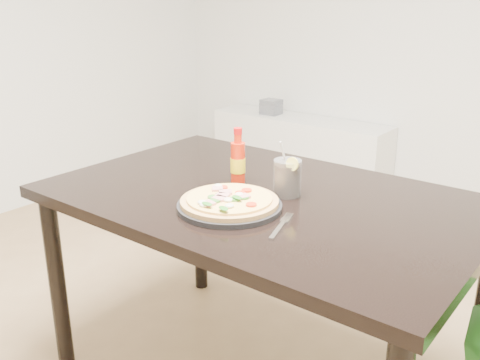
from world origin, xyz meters
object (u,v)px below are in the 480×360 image
Objects in this scene: fork at (282,225)px; media_console at (299,150)px; dining_table at (262,217)px; hot_sauce_bottle at (238,162)px; cola_cup at (287,178)px; pizza at (229,200)px; plate at (230,206)px.

fork reaches higher than media_console.
dining_table is 7.18× the size of hot_sauce_bottle.
hot_sauce_bottle is at bearing -178.74° from cola_cup.
pizza is 1.62× the size of fork.
fork is (0.32, -0.21, -0.07)m from hot_sauce_bottle.
media_console is (-1.31, 2.23, -0.50)m from fork.
cola_cup is (0.07, 0.21, 0.05)m from plate.
cola_cup is at bearing 70.83° from pizza.
plate is 1.64× the size of hot_sauce_bottle.
cola_cup is at bearing 30.11° from dining_table.
media_console is at bearing 116.17° from hot_sauce_bottle.
fork is (0.20, -0.01, -0.01)m from plate.
plate reaches higher than media_console.
plate is 2.53m from media_console.
dining_table is 0.19m from plate.
cola_cup reaches higher than media_console.
dining_table is 0.16m from cola_cup.
fork is (0.20, -0.01, -0.02)m from pizza.
plate is 1.78× the size of cola_cup.
dining_table is 0.28m from fork.
dining_table is at bearing -149.89° from cola_cup.
media_console is (-0.99, 2.01, -0.58)m from hot_sauce_bottle.
pizza is at bearing -63.30° from media_console.
dining_table reaches higher than media_console.
hot_sauce_bottle is 0.39m from fork.
fork is at bearing -42.47° from dining_table.
pizza is (-0.00, -0.00, 0.02)m from plate.
hot_sauce_bottle is (-0.13, 0.20, 0.07)m from plate.
cola_cup is (0.07, 0.21, 0.03)m from pizza.
plate reaches higher than dining_table.
hot_sauce_bottle is 0.20m from cola_cup.
plate is 0.02m from pizza.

